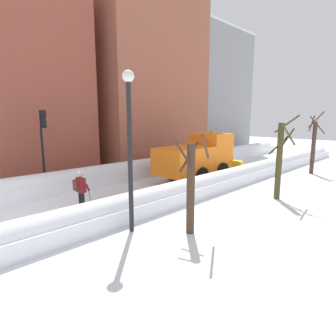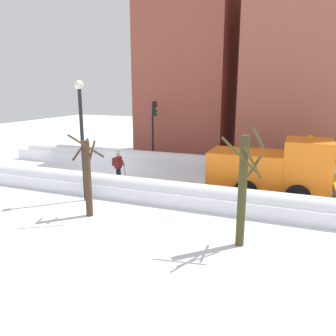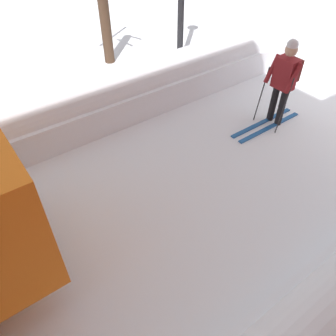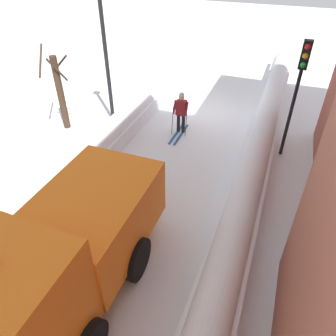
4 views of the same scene
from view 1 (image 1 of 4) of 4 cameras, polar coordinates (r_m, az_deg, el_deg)
name	(u,v)px [view 1 (image 1 of 4)]	position (r m, az deg, el deg)	size (l,w,h in m)	color
ground_plane	(190,180)	(18.26, 4.39, -2.35)	(80.00, 80.00, 0.00)	white
snowbank_left	(159,166)	(20.01, -1.81, 0.43)	(1.10, 36.00, 1.21)	white
snowbank_right	(228,179)	(16.56, 11.93, -2.17)	(1.10, 36.00, 1.07)	white
building_brick_near	(23,86)	(21.11, -27.09, 14.50)	(7.36, 6.40, 11.87)	brown
building_brick_mid	(133,71)	(25.90, -6.97, 18.69)	(8.89, 9.90, 15.60)	#9E5642
building_concrete_far	(208,93)	(33.65, 7.97, 14.61)	(6.51, 8.72, 13.18)	gray
plow_truck	(198,157)	(17.99, 6.06, 2.22)	(3.20, 5.98, 3.12)	orange
skier	(81,188)	(12.58, -17.10, -3.87)	(0.62, 1.80, 1.81)	black
traffic_light_pole	(43,135)	(16.19, -23.73, 6.03)	(0.28, 0.42, 4.30)	black
street_lamp	(129,133)	(9.57, -7.74, 6.95)	(0.40, 0.40, 5.46)	black
bare_tree_near	(191,186)	(9.62, 4.63, -3.59)	(1.23, 1.30, 3.47)	#443021
bare_tree_mid	(280,159)	(14.67, 21.52, 1.76)	(1.27, 1.26, 4.07)	#403C1E
bare_tree_far	(313,146)	(22.33, 27.17, 3.99)	(1.20, 1.12, 4.37)	#443128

